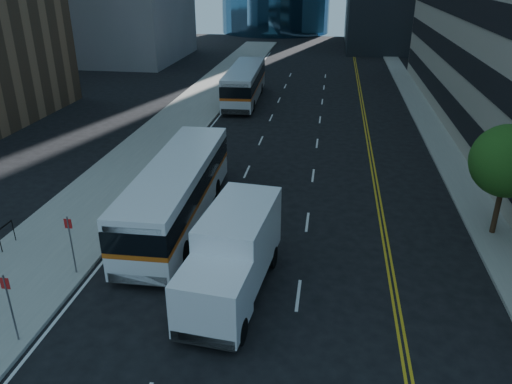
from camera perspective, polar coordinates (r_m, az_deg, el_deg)
ground at (r=17.73m, az=2.69°, el=-15.32°), size 160.00×160.00×0.00m
sidewalk_west at (r=41.89m, az=-8.09°, el=8.53°), size 5.00×90.00×0.15m
sidewalk_east at (r=40.94m, az=19.33°, el=7.02°), size 2.00×90.00×0.15m
street_tree at (r=24.20m, az=26.82°, el=3.16°), size 3.20×3.20×5.10m
bus_front at (r=23.89m, az=-8.94°, el=0.15°), size 2.76×11.73×3.01m
bus_rear at (r=46.54m, az=-1.31°, el=12.36°), size 3.04×11.90×3.05m
box_truck at (r=18.45m, az=-2.64°, el=-7.21°), size 2.92×6.79×3.16m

